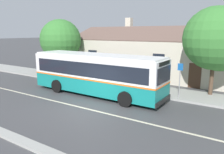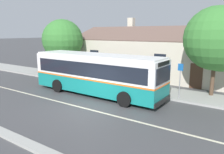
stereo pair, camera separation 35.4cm
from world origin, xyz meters
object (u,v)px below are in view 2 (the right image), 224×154
transit_bus (96,73)px  bench_by_building (50,70)px  bus_stop_sign (180,77)px  street_tree_secondary (62,41)px  street_tree_primary (218,41)px

transit_bus → bench_by_building: bearing=161.0°
transit_bus → bus_stop_sign: transit_bus is taller
bench_by_building → street_tree_secondary: bearing=48.4°
bus_stop_sign → transit_bus: bearing=-159.5°
street_tree_primary → bus_stop_sign: street_tree_primary is taller
bench_by_building → street_tree_primary: street_tree_primary is taller
bench_by_building → street_tree_primary: bearing=3.8°
street_tree_primary → bench_by_building: bearing=-176.2°
bench_by_building → bus_stop_sign: size_ratio=0.75×
bench_by_building → transit_bus: bearing=-19.0°
bench_by_building → bus_stop_sign: bus_stop_sign is taller
bench_by_building → street_tree_secondary: street_tree_secondary is taller
bench_by_building → street_tree_primary: (16.32, 1.07, 3.42)m
bus_stop_sign → street_tree_primary: bearing=48.2°
street_tree_secondary → bench_by_building: bearing=-131.6°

